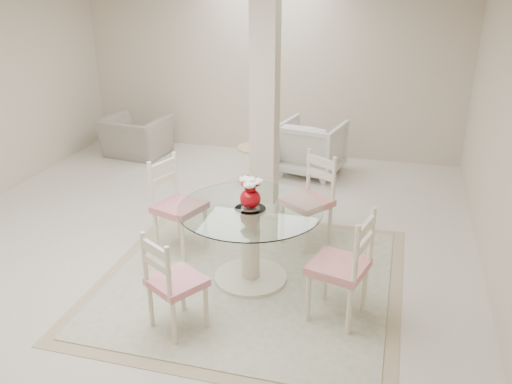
% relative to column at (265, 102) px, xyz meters
% --- Properties ---
extents(ground, '(7.00, 7.00, 0.00)m').
position_rel_column_xyz_m(ground, '(-0.50, -1.30, -1.35)').
color(ground, silver).
rests_on(ground, ground).
extents(room_shell, '(6.02, 7.02, 2.71)m').
position_rel_column_xyz_m(room_shell, '(-0.50, -1.30, 0.51)').
color(room_shell, beige).
rests_on(room_shell, ground).
extents(column, '(0.30, 0.30, 2.70)m').
position_rel_column_xyz_m(column, '(0.00, 0.00, 0.00)').
color(column, beige).
rests_on(column, ground).
extents(area_rug, '(2.86, 2.86, 0.02)m').
position_rel_column_xyz_m(area_rug, '(0.30, -1.70, -1.34)').
color(area_rug, tan).
rests_on(area_rug, ground).
extents(dining_table, '(1.34, 1.34, 0.77)m').
position_rel_column_xyz_m(dining_table, '(0.30, -1.70, -0.96)').
color(dining_table, '#F1E3C6').
rests_on(dining_table, ground).
extents(red_vase, '(0.23, 0.21, 0.30)m').
position_rel_column_xyz_m(red_vase, '(0.30, -1.70, -0.43)').
color(red_vase, '#A0040D').
rests_on(red_vase, dining_table).
extents(dining_chair_east, '(0.55, 0.55, 1.12)m').
position_rel_column_xyz_m(dining_chair_east, '(1.24, -2.10, -0.76)').
color(dining_chair_east, '#EFE4C4').
rests_on(dining_chair_east, ground).
extents(dining_chair_north, '(0.62, 0.62, 1.11)m').
position_rel_column_xyz_m(dining_chair_north, '(0.72, -0.77, -0.77)').
color(dining_chair_north, beige).
rests_on(dining_chair_north, ground).
extents(dining_chair_west, '(0.57, 0.57, 1.12)m').
position_rel_column_xyz_m(dining_chair_west, '(-0.64, -1.30, -0.76)').
color(dining_chair_west, '#F6EECA').
rests_on(dining_chair_west, ground).
extents(dining_chair_south, '(0.55, 0.55, 1.00)m').
position_rel_column_xyz_m(dining_chair_south, '(-0.11, -2.63, -0.83)').
color(dining_chair_south, beige).
rests_on(dining_chair_south, ground).
extents(recliner_taupe, '(1.04, 0.93, 0.62)m').
position_rel_column_xyz_m(recliner_taupe, '(-2.49, 1.43, -1.04)').
color(recliner_taupe, gray).
rests_on(recliner_taupe, ground).
extents(armchair_white, '(0.99, 1.01, 0.78)m').
position_rel_column_xyz_m(armchair_white, '(0.36, 1.38, -0.96)').
color(armchair_white, white).
rests_on(armchair_white, ground).
extents(side_table, '(0.50, 0.50, 0.52)m').
position_rel_column_xyz_m(side_table, '(-0.33, 0.80, -1.11)').
color(side_table, '#D2B581').
rests_on(side_table, ground).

